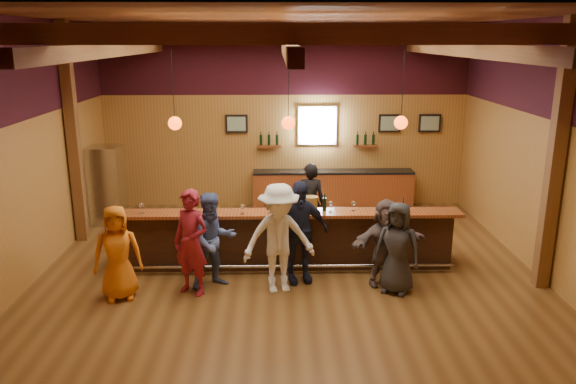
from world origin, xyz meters
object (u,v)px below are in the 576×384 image
customer_navy (298,232)px  ice_bucket (311,204)px  back_bar_cabinet (333,189)px  bartender (310,202)px  stainless_fridge (107,185)px  customer_white (279,239)px  customer_brown (385,242)px  customer_dark (397,248)px  bar_counter (289,236)px  customer_redvest (191,243)px  bottle_a (310,202)px  customer_orange (117,253)px  customer_denim (213,241)px

customer_navy → ice_bucket: 0.74m
back_bar_cabinet → bartender: bearing=-106.7°
stainless_fridge → customer_white: customer_white is taller
stainless_fridge → customer_brown: (5.75, -3.46, -0.14)m
stainless_fridge → customer_dark: bearing=-32.7°
bar_counter → customer_redvest: size_ratio=3.51×
bar_counter → bartender: 1.30m
ice_bucket → customer_brown: bearing=-30.9°
customer_dark → ice_bucket: customer_dark is taller
customer_redvest → bartender: 3.26m
customer_brown → bartender: (-1.17, 2.18, 0.08)m
back_bar_cabinet → customer_white: bearing=-105.9°
stainless_fridge → bartender: (4.58, -1.28, -0.06)m
bottle_a → back_bar_cabinet: bearing=77.8°
stainless_fridge → customer_redvest: bearing=-56.7°
back_bar_cabinet → ice_bucket: bearing=-101.7°
ice_bucket → bottle_a: 0.09m
bar_counter → customer_redvest: (-1.64, -1.31, 0.38)m
back_bar_cabinet → customer_dark: (0.59, -4.90, 0.31)m
bar_counter → stainless_fridge: (-4.12, 2.45, 0.38)m
bar_counter → customer_orange: bearing=-152.3°
customer_navy → stainless_fridge: bearing=129.1°
customer_white → customer_dark: (1.97, -0.07, -0.15)m
bottle_a → customer_white: bearing=-117.6°
bar_counter → ice_bucket: ice_bucket is taller
customer_brown → ice_bucket: bearing=129.1°
ice_bucket → bottle_a: bottle_a is taller
customer_orange → customer_denim: customer_denim is taller
customer_orange → customer_navy: size_ratio=0.87×
customer_redvest → customer_navy: customer_navy is taller
customer_brown → ice_bucket: (-1.24, 0.74, 0.48)m
customer_denim → customer_dark: bearing=-31.8°
customer_orange → customer_white: bearing=-9.4°
customer_denim → bottle_a: customer_denim is taller
bartender → customer_denim: bearing=56.2°
customer_white → bartender: customer_white is taller
back_bar_cabinet → customer_redvest: size_ratio=2.23×
stainless_fridge → customer_brown: 6.71m
back_bar_cabinet → stainless_fridge: bearing=-168.1°
customer_orange → customer_brown: 4.48m
customer_brown → bartender: size_ratio=0.91×
back_bar_cabinet → stainless_fridge: size_ratio=2.22×
customer_white → customer_brown: 1.86m
customer_redvest → customer_white: bearing=30.9°
customer_navy → customer_orange: bearing=178.7°
back_bar_cabinet → customer_white: size_ratio=2.13×
stainless_fridge → customer_white: size_ratio=0.96×
customer_navy → bottle_a: (0.24, 0.70, 0.33)m
customer_white → bottle_a: customer_white is taller
customer_orange → bartender: bearing=24.9°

